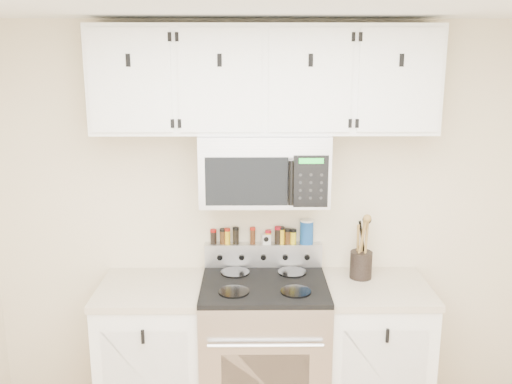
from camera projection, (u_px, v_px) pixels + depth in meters
back_wall at (263, 220)px, 3.69m from camera, size 3.50×0.01×2.50m
range at (264, 351)px, 3.56m from camera, size 0.76×0.65×1.10m
base_cabinet_left at (154, 354)px, 3.58m from camera, size 0.64×0.62×0.92m
base_cabinet_right at (373, 353)px, 3.59m from camera, size 0.64×0.62×0.92m
microwave at (264, 168)px, 3.41m from camera, size 0.76×0.44×0.42m
upper_cabinets at (264, 79)px, 3.31m from camera, size 2.00×0.35×0.62m
utensil_crock at (361, 263)px, 3.57m from camera, size 0.14×0.14×0.40m
kitchen_timer at (266, 239)px, 3.68m from camera, size 0.06×0.06×0.06m
salt_canister at (307, 232)px, 3.67m from camera, size 0.09×0.09×0.16m
spice_jar_0 at (213, 237)px, 3.67m from camera, size 0.04×0.04×0.10m
spice_jar_1 at (223, 236)px, 3.67m from camera, size 0.04×0.04×0.10m
spice_jar_2 at (227, 236)px, 3.67m from camera, size 0.04×0.04×0.10m
spice_jar_3 at (236, 235)px, 3.67m from camera, size 0.04×0.04×0.11m
spice_jar_4 at (253, 235)px, 3.67m from camera, size 0.04×0.04×0.11m
spice_jar_5 at (268, 237)px, 3.68m from camera, size 0.04×0.04×0.09m
spice_jar_6 at (278, 235)px, 3.68m from camera, size 0.04×0.04×0.11m
spice_jar_7 at (282, 235)px, 3.68m from camera, size 0.04×0.04×0.11m
spice_jar_8 at (288, 236)px, 3.68m from camera, size 0.04×0.04×0.10m
spice_jar_9 at (293, 236)px, 3.68m from camera, size 0.04×0.04×0.09m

